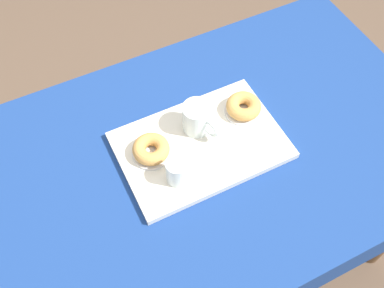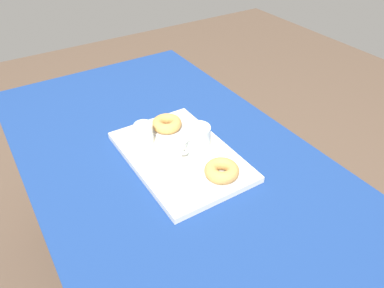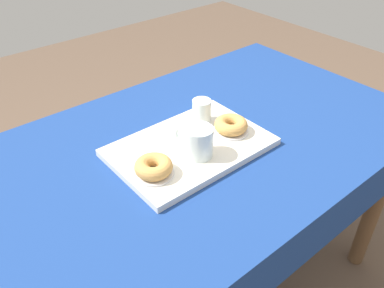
{
  "view_description": "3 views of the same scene",
  "coord_description": "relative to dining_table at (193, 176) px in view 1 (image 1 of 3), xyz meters",
  "views": [
    {
      "loc": [
        0.31,
        0.61,
        1.86
      ],
      "look_at": [
        -0.0,
        -0.01,
        0.82
      ],
      "focal_mm": 42.19,
      "sensor_mm": 36.0,
      "label": 1
    },
    {
      "loc": [
        -0.85,
        0.44,
        1.53
      ],
      "look_at": [
        -0.03,
        -0.07,
        0.8
      ],
      "focal_mm": 34.47,
      "sensor_mm": 36.0,
      "label": 2
    },
    {
      "loc": [
        -0.65,
        -0.77,
        1.48
      ],
      "look_at": [
        -0.05,
        -0.05,
        0.81
      ],
      "focal_mm": 37.24,
      "sensor_mm": 36.0,
      "label": 3
    }
  ],
  "objects": [
    {
      "name": "sugar_donut_right",
      "position": [
        -0.2,
        -0.07,
        0.15
      ],
      "size": [
        0.1,
        0.1,
        0.04
      ],
      "primitive_type": "torus",
      "color": "tan",
      "rests_on": "donut_plate_right"
    },
    {
      "name": "serving_tray",
      "position": [
        -0.04,
        -0.02,
        0.12
      ],
      "size": [
        0.47,
        0.31,
        0.02
      ],
      "primitive_type": "cube",
      "color": "silver",
      "rests_on": "dining_table"
    },
    {
      "name": "dining_table",
      "position": [
        0.0,
        0.0,
        0.0
      ],
      "size": [
        1.52,
        0.88,
        0.77
      ],
      "color": "navy",
      "rests_on": "ground"
    },
    {
      "name": "donut_plate_left",
      "position": [
        0.1,
        -0.05,
        0.13
      ],
      "size": [
        0.11,
        0.11,
        0.01
      ],
      "primitive_type": "cylinder",
      "color": "silver",
      "rests_on": "serving_tray"
    },
    {
      "name": "donut_plate_right",
      "position": [
        -0.2,
        -0.07,
        0.13
      ],
      "size": [
        0.11,
        0.11,
        0.01
      ],
      "primitive_type": "cylinder",
      "color": "silver",
      "rests_on": "serving_tray"
    },
    {
      "name": "sugar_donut_left",
      "position": [
        0.1,
        -0.05,
        0.15
      ],
      "size": [
        0.1,
        0.1,
        0.04
      ],
      "primitive_type": "torus",
      "color": "tan",
      "rests_on": "donut_plate_left"
    },
    {
      "name": "water_glass_near",
      "position": [
        0.07,
        0.05,
        0.16
      ],
      "size": [
        0.06,
        0.06,
        0.08
      ],
      "color": "silver",
      "rests_on": "serving_tray"
    },
    {
      "name": "ground_plane",
      "position": [
        0.0,
        0.0,
        -0.66
      ],
      "size": [
        6.0,
        6.0,
        0.0
      ],
      "primitive_type": "plane",
      "color": "brown"
    },
    {
      "name": "tea_mug_left",
      "position": [
        -0.05,
        -0.08,
        0.17
      ],
      "size": [
        0.08,
        0.12,
        0.09
      ],
      "color": "silver",
      "rests_on": "serving_tray"
    }
  ]
}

